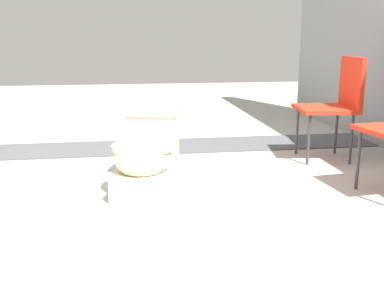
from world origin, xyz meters
name	(u,v)px	position (x,y,z in m)	size (l,w,h in m)	color
ground_plane	(118,194)	(0.00, 0.00, 0.00)	(14.00, 14.00, 0.00)	#A8A59E
gravel_strip	(174,146)	(-1.23, 0.50, 0.01)	(0.56, 8.00, 0.01)	#4C4C51
toilet	(146,158)	(-0.06, 0.19, 0.22)	(0.71, 0.53, 0.52)	beige
folding_chair_left	(338,97)	(-0.61, 1.77, 0.51)	(0.49, 0.49, 0.83)	red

